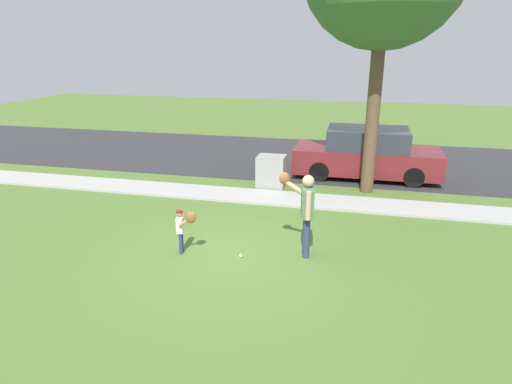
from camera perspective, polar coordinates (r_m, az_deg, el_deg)
The scene contains 8 objects.
ground_plane at distance 12.53m, azimuth 1.44°, elevation -0.98°, with size 48.00×48.00×0.00m, color #4C6B2D.
sidewalk_strip at distance 12.61m, azimuth 1.53°, elevation -0.70°, with size 36.00×1.20×0.06m, color #A3A39E.
road_surface at distance 17.35m, azimuth 4.89°, elevation 4.59°, with size 36.00×6.80×0.02m, color #2D2D30.
person_adult at distance 8.93m, azimuth 6.46°, elevation -1.98°, with size 0.79×0.62×1.77m.
person_child at distance 9.21m, azimuth -9.51°, elevation -4.25°, with size 0.49×0.35×1.02m.
baseball at distance 9.21m, azimuth -2.00°, elevation -8.33°, with size 0.07×0.07×0.07m, color white.
utility_cabinet at distance 13.42m, azimuth 2.01°, elevation 2.64°, with size 0.85×0.68×1.02m, color gray.
parked_suv_maroon at distance 14.93m, azimuth 14.26°, elevation 4.84°, with size 4.70×1.90×1.63m.
Camera 1 is at (2.38, -8.06, 4.22)m, focal length 30.52 mm.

